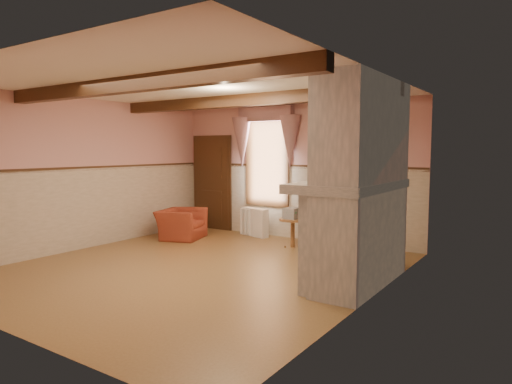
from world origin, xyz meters
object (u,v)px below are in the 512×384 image
Objects in this scene: armchair at (181,224)px; mantel_clock at (364,172)px; side_table at (293,233)px; bowl at (344,179)px; radiator at (255,222)px; oil_lamp at (366,170)px.

mantel_clock is at bearing -115.14° from armchair.
side_table is 2.79m from bowl.
radiator is at bearing -64.87° from armchair.
oil_lamp is at bearing -114.22° from armchair.
side_table is at bearing 149.36° from mantel_clock.
armchair is 4.33m from oil_lamp.
oil_lamp reaches higher than side_table.
oil_lamp is at bearing -29.00° from side_table.
radiator is at bearing 156.82° from side_table.
radiator is at bearing 152.28° from mantel_clock.
armchair is at bearing 173.88° from oil_lamp.
mantel_clock is at bearing -90.00° from oil_lamp.
side_table is 1.33m from radiator.
armchair is at bearing -167.05° from side_table.
radiator reaches higher than side_table.
mantel_clock is (0.00, 0.75, 0.05)m from bowl.
radiator is 2.50× the size of oil_lamp.
mantel_clock is 0.86× the size of oil_lamp.
side_table is 2.41m from mantel_clock.
side_table is at bearing 134.60° from bowl.
oil_lamp is (1.77, -0.98, 1.29)m from side_table.
armchair is 4.33m from mantel_clock.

